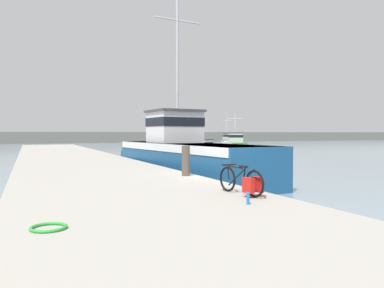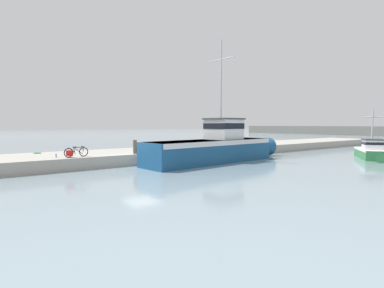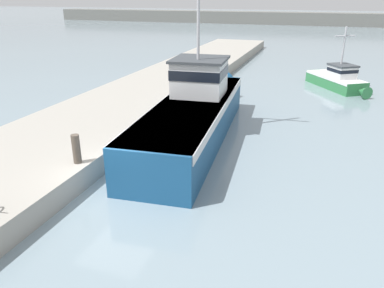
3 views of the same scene
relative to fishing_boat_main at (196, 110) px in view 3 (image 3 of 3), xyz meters
name	(u,v)px [view 3 (image 3 of 3)]	position (x,y,z in m)	size (l,w,h in m)	color
ground_plane	(115,192)	(-0.85, -6.44, -1.28)	(320.00, 320.00, 0.00)	gray
dock_pier	(18,165)	(-5.01, -6.44, -0.85)	(6.18, 80.00, 0.85)	#A39E93
fishing_boat_main	(196,110)	(0.00, 0.00, 0.00)	(4.08, 14.50, 10.06)	navy
boat_blue_far	(338,79)	(6.77, 12.65, -0.58)	(4.51, 5.85, 4.41)	#337F47
mooring_post	(76,149)	(-2.38, -6.27, 0.11)	(0.29, 0.29, 1.07)	#51473D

